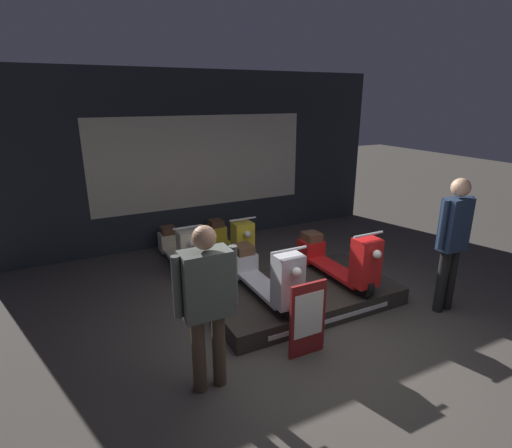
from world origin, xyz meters
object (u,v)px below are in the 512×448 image
Objects in this scene: scooter_display_right at (338,259)px; person_right_browsing at (453,236)px; scooter_display_left at (265,275)px; person_left_browsing at (207,296)px; scooter_backrow_0 at (179,248)px; scooter_backrow_1 at (230,240)px; price_sign_board at (308,319)px.

person_right_browsing is at bearing -43.80° from scooter_display_right.
person_left_browsing reaches higher than scooter_display_left.
scooter_backrow_0 is 1.00× the size of scooter_backrow_1.
scooter_display_right is 0.97× the size of person_left_browsing.
person_left_browsing is (-2.29, -0.97, 0.43)m from scooter_display_right.
scooter_backrow_1 is 3.56m from person_right_browsing.
person_right_browsing reaches higher than person_left_browsing.
scooter_backrow_0 reaches higher than price_sign_board.
scooter_display_right is 1.51m from price_sign_board.
person_right_browsing reaches higher than scooter_backrow_0.
scooter_backrow_0 is at bearing 180.00° from scooter_backrow_1.
person_left_browsing is 0.93× the size of person_right_browsing.
scooter_display_right reaches higher than price_sign_board.
person_left_browsing is (-1.13, -0.97, 0.43)m from scooter_display_left.
scooter_backrow_0 is 1.86× the size of price_sign_board.
scooter_backrow_0 is at bearing 100.44° from price_sign_board.
person_left_browsing is at bearing -139.37° from scooter_display_left.
scooter_display_left is 1.00× the size of scooter_backrow_1.
person_right_browsing reaches higher than scooter_display_left.
scooter_backrow_1 is 1.86× the size of price_sign_board.
person_left_browsing is 1.93× the size of price_sign_board.
scooter_backrow_0 is at bearing 132.38° from person_right_browsing.
price_sign_board is at bearing -79.56° from scooter_backrow_0.
price_sign_board is (-2.17, 0.01, -0.60)m from person_right_browsing.
scooter_display_right is 0.90× the size of person_right_browsing.
scooter_backrow_1 is 0.97× the size of person_left_browsing.
person_left_browsing is at bearing -156.99° from scooter_display_right.
scooter_display_right reaches higher than scooter_backrow_1.
person_right_browsing is (2.72, -2.98, 0.71)m from scooter_backrow_0.
scooter_backrow_0 is 0.97× the size of person_left_browsing.
person_left_browsing reaches higher than scooter_backrow_0.
price_sign_board is (1.13, 0.01, -0.56)m from person_left_browsing.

